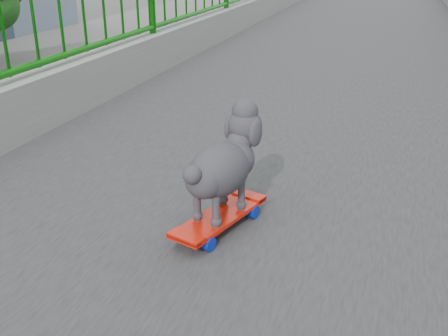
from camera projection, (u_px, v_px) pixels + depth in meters
railing at (262, 141)px, 2.14m from camera, size 3.00×24.00×1.42m
skateboard at (220, 218)px, 1.89m from camera, size 0.25×0.46×0.06m
poodle at (223, 163)px, 1.82m from camera, size 0.25×0.42×0.36m
car_0 at (167, 188)px, 17.09m from camera, size 1.64×4.08×1.39m
car_6 at (151, 124)px, 22.95m from camera, size 2.67×5.79×1.61m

